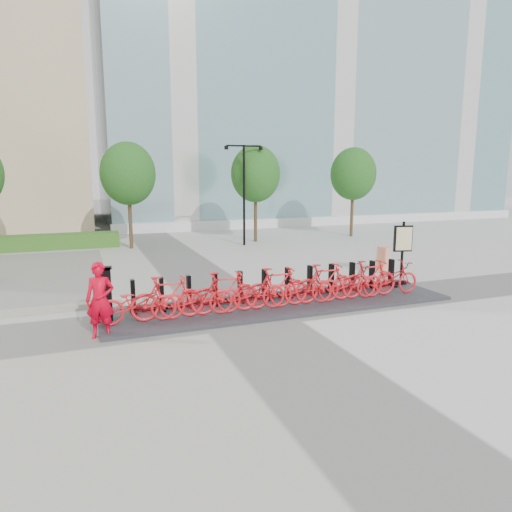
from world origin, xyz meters
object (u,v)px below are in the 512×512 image
object	(u,v)px
kiosk	(104,294)
bike_0	(137,303)
worker_red	(100,300)
construction_barrel	(383,259)
map_sign	(403,241)

from	to	relation	value
kiosk	bike_0	bearing A→B (deg)	-30.65
bike_0	worker_red	xyz separation A→B (m)	(-0.84, -0.51, 0.28)
bike_0	kiosk	bearing A→B (deg)	56.13
kiosk	worker_red	world-z (taller)	worker_red
worker_red	bike_0	bearing A→B (deg)	46.69
kiosk	construction_barrel	size ratio (longest dim) A/B	1.50
kiosk	worker_red	bearing A→B (deg)	-94.16
kiosk	construction_barrel	world-z (taller)	kiosk
construction_barrel	bike_0	bearing A→B (deg)	-160.84
bike_0	map_sign	size ratio (longest dim) A/B	0.94
bike_0	map_sign	xyz separation A→B (m)	(9.13, 1.91, 0.74)
bike_0	map_sign	distance (m)	9.36
bike_0	map_sign	world-z (taller)	map_sign
kiosk	map_sign	size ratio (longest dim) A/B	0.69
construction_barrel	map_sign	bearing A→B (deg)	-98.83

